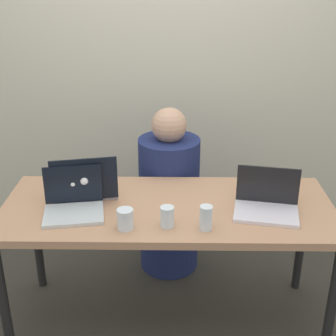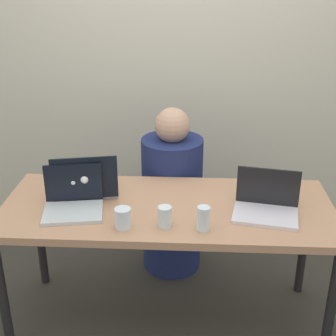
{
  "view_description": "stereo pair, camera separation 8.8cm",
  "coord_description": "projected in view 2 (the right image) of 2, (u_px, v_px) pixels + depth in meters",
  "views": [
    {
      "loc": [
        0.03,
        -2.13,
        1.88
      ],
      "look_at": [
        0.0,
        0.07,
        0.92
      ],
      "focal_mm": 50.0,
      "sensor_mm": 36.0,
      "label": 1
    },
    {
      "loc": [
        0.12,
        -2.12,
        1.88
      ],
      "look_at": [
        0.0,
        0.07,
        0.92
      ],
      "focal_mm": 50.0,
      "sensor_mm": 36.0,
      "label": 2
    }
  ],
  "objects": [
    {
      "name": "ground_plane",
      "position": [
        167.0,
        318.0,
        2.7
      ],
      "size": [
        12.0,
        12.0,
        0.0
      ],
      "primitive_type": "plane",
      "color": "#36342D"
    },
    {
      "name": "back_wall",
      "position": [
        177.0,
        59.0,
        3.29
      ],
      "size": [
        4.5,
        0.1,
        2.53
      ],
      "primitive_type": "cube",
      "color": "beige",
      "rests_on": "ground"
    },
    {
      "name": "desk",
      "position": [
        167.0,
        217.0,
        2.43
      ],
      "size": [
        1.71,
        0.7,
        0.74
      ],
      "color": "tan",
      "rests_on": "ground"
    },
    {
      "name": "person_at_center",
      "position": [
        172.0,
        200.0,
        3.0
      ],
      "size": [
        0.47,
        0.47,
        1.1
      ],
      "rotation": [
        0.0,
        0.0,
        2.89
      ],
      "color": "navy",
      "rests_on": "ground"
    },
    {
      "name": "laptop_front_right",
      "position": [
        266.0,
        205.0,
        2.31
      ],
      "size": [
        0.35,
        0.27,
        0.21
      ],
      "rotation": [
        0.0,
        0.0,
        -0.18
      ],
      "color": "silver",
      "rests_on": "desk"
    },
    {
      "name": "laptop_back_left",
      "position": [
        86.0,
        185.0,
        2.5
      ],
      "size": [
        0.38,
        0.32,
        0.25
      ],
      "rotation": [
        0.0,
        0.0,
        3.35
      ],
      "color": "#B7B0BA",
      "rests_on": "desk"
    },
    {
      "name": "laptop_front_left",
      "position": [
        73.0,
        202.0,
        2.34
      ],
      "size": [
        0.32,
        0.28,
        0.22
      ],
      "rotation": [
        0.0,
        0.0,
        0.16
      ],
      "color": "silver",
      "rests_on": "desk"
    },
    {
      "name": "water_glass_left",
      "position": [
        123.0,
        219.0,
        2.19
      ],
      "size": [
        0.08,
        0.08,
        0.1
      ],
      "color": "silver",
      "rests_on": "desk"
    },
    {
      "name": "water_glass_right",
      "position": [
        203.0,
        220.0,
        2.17
      ],
      "size": [
        0.06,
        0.06,
        0.12
      ],
      "color": "silver",
      "rests_on": "desk"
    },
    {
      "name": "water_glass_center",
      "position": [
        164.0,
        218.0,
        2.2
      ],
      "size": [
        0.07,
        0.07,
        0.1
      ],
      "color": "silver",
      "rests_on": "desk"
    }
  ]
}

